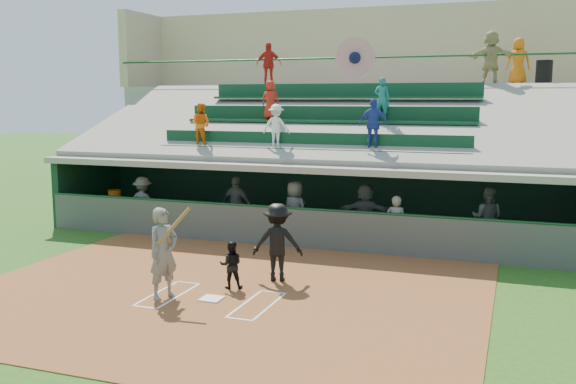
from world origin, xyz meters
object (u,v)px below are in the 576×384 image
(white_table, at_px, (117,213))
(water_cooler, at_px, (115,196))
(catcher, at_px, (231,265))
(batter_at_plate, at_px, (164,253))
(home_plate, at_px, (211,299))
(trash_bin, at_px, (544,72))

(white_table, xyz_separation_m, water_cooler, (-0.07, -0.00, 0.55))
(catcher, bearing_deg, batter_at_plate, 24.53)
(batter_at_plate, height_order, catcher, batter_at_plate)
(home_plate, xyz_separation_m, batter_at_plate, (-0.96, -0.24, 0.94))
(white_table, bearing_deg, trash_bin, 33.24)
(white_table, bearing_deg, batter_at_plate, -41.47)
(white_table, relative_size, trash_bin, 0.96)
(catcher, xyz_separation_m, white_table, (-6.61, 5.36, -0.16))
(trash_bin, bearing_deg, batter_at_plate, -120.45)
(batter_at_plate, xyz_separation_m, white_table, (-5.60, 6.46, -0.59))
(home_plate, bearing_deg, catcher, 86.71)
(catcher, height_order, water_cooler, water_cooler)
(home_plate, height_order, catcher, catcher)
(batter_at_plate, bearing_deg, catcher, 47.46)
(water_cooler, xyz_separation_m, trash_bin, (13.16, 6.27, 4.07))
(home_plate, distance_m, catcher, 1.00)
(batter_at_plate, height_order, trash_bin, trash_bin)
(water_cooler, height_order, trash_bin, trash_bin)
(white_table, bearing_deg, water_cooler, -170.92)
(water_cooler, bearing_deg, white_table, 1.44)
(trash_bin, bearing_deg, white_table, -154.39)
(home_plate, xyz_separation_m, trash_bin, (6.52, 12.50, 4.97))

